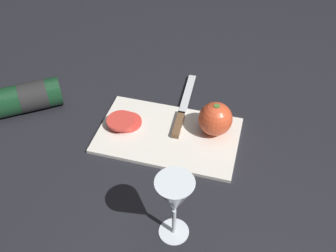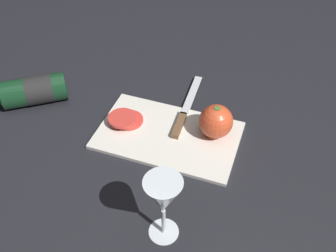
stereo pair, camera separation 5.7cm
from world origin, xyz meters
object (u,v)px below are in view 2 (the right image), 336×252
wine_bottle (31,91)px  wine_glass (163,199)px  knife (183,117)px  tomato_slice_stack_near (126,119)px  whole_tomato (216,121)px

wine_bottle → wine_glass: (-0.52, 0.28, 0.08)m
knife → tomato_slice_stack_near: tomato_slice_stack_near is taller
wine_bottle → whole_tomato: (-0.55, -0.04, 0.01)m
wine_glass → knife: wine_glass is taller
tomato_slice_stack_near → wine_bottle: bearing=0.3°
wine_bottle → tomato_slice_stack_near: 0.30m
wine_glass → tomato_slice_stack_near: wine_glass is taller
wine_bottle → wine_glass: bearing=151.3°
wine_glass → knife: bearing=-78.6°
wine_glass → knife: (0.07, -0.35, -0.11)m
whole_tomato → tomato_slice_stack_near: whole_tomato is taller
wine_bottle → tomato_slice_stack_near: (-0.30, -0.00, -0.02)m
wine_glass → tomato_slice_stack_near: (0.22, -0.28, -0.10)m
wine_glass → knife: size_ratio=0.62×
wine_glass → whole_tomato: (-0.03, -0.32, -0.07)m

